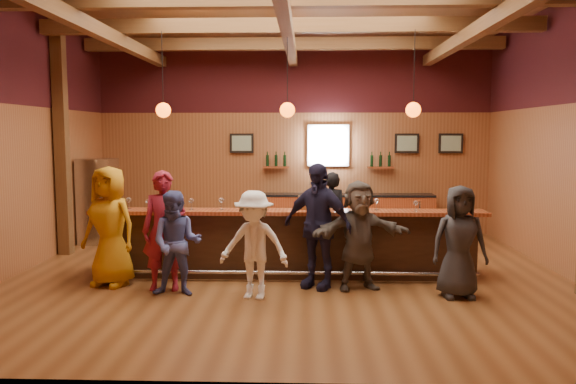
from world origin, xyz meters
The scene contains 27 objects.
room centered at (0.00, 0.06, 3.21)m, with size 9.04×9.00×4.52m.
bar_counter centered at (0.02, 0.15, 0.52)m, with size 6.30×1.07×1.11m.
back_bar_cabinet centered at (1.20, 3.72, 0.48)m, with size 4.00×0.52×0.95m.
window centered at (0.80, 3.95, 2.05)m, with size 0.95×0.09×0.95m.
framed_pictures centered at (1.67, 3.94, 2.10)m, with size 5.35×0.05×0.45m.
wine_shelves centered at (0.80, 3.88, 1.62)m, with size 3.00×0.18×0.30m.
pendant_lights centered at (0.00, 0.00, 2.71)m, with size 4.24×0.24×1.37m.
stainless_fridge centered at (-4.10, 2.60, 0.90)m, with size 0.70×0.70×1.80m, color silver.
customer_orange centered at (-2.69, -0.69, 0.92)m, with size 0.90×0.58×1.83m, color #C28012.
customer_redvest centered at (-1.80, -0.91, 0.89)m, with size 0.65×0.43×1.79m, color maroon.
customer_denim centered at (-1.55, -1.18, 0.76)m, with size 0.74×0.57×1.52m, color #4B5396.
customer_white centered at (-0.42, -1.31, 0.77)m, with size 0.99×0.57×1.53m, color white.
customer_navy centered at (0.47, -0.70, 0.95)m, with size 1.11×0.46×1.89m, color #1D1B36.
customer_brown centered at (1.09, -0.77, 0.82)m, with size 1.52×0.48×1.64m, color #584F46.
customer_dark centered at (2.48, -1.15, 0.80)m, with size 0.78×0.51×1.60m, color #29282B.
bartender centered at (0.76, 1.37, 0.81)m, with size 0.59×0.39×1.62m, color black.
ice_bucket centered at (0.27, -0.07, 1.22)m, with size 0.20×0.20×0.22m, color brown.
bottle_a centered at (0.43, -0.04, 1.25)m, with size 0.08×0.08×0.36m.
bottle_b centered at (0.63, -0.12, 1.25)m, with size 0.08×0.08×0.36m.
glass_a centered at (-2.57, -0.11, 1.24)m, with size 0.08×0.08×0.19m.
glass_b centered at (-2.24, -0.16, 1.23)m, with size 0.07×0.07×0.17m.
glass_c centered at (-1.53, -0.18, 1.24)m, with size 0.08×0.08×0.19m.
glass_d centered at (-1.05, -0.16, 1.25)m, with size 0.09×0.09×0.20m.
glass_e centered at (-0.61, -0.22, 1.25)m, with size 0.09×0.09×0.19m.
glass_f centered at (0.76, -0.16, 1.22)m, with size 0.07×0.07×0.16m.
glass_g centered at (1.43, -0.13, 1.25)m, with size 0.08×0.08×0.19m.
glass_h centered at (2.03, -0.22, 1.23)m, with size 0.08×0.08×0.17m.
Camera 1 is at (0.32, -9.04, 2.33)m, focal length 35.00 mm.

